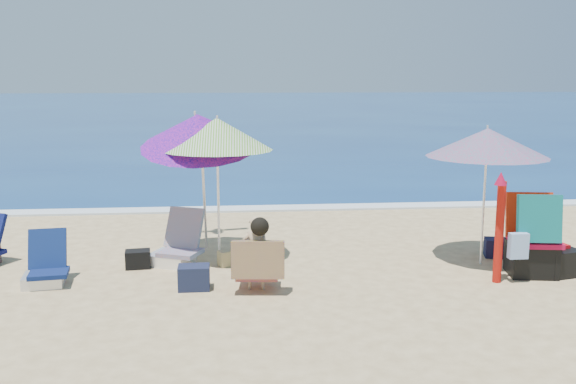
{
  "coord_description": "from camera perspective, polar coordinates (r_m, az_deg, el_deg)",
  "views": [
    {
      "loc": [
        -1.07,
        -7.49,
        2.66
      ],
      "look_at": [
        -0.3,
        1.0,
        1.1
      ],
      "focal_mm": 40.39,
      "sensor_mm": 36.0,
      "label": 1
    }
  ],
  "objects": [
    {
      "name": "bag_navy_b",
      "position": [
        10.05,
        17.95,
        -4.69
      ],
      "size": [
        0.42,
        0.35,
        0.27
      ],
      "color": "#191836",
      "rests_on": "ground"
    },
    {
      "name": "furled_umbrella",
      "position": [
        8.66,
        18.13,
        -2.52
      ],
      "size": [
        0.23,
        0.27,
        1.46
      ],
      "color": "#AA150C",
      "rests_on": "ground"
    },
    {
      "name": "camp_chair_left",
      "position": [
        9.45,
        22.41,
        -5.12
      ],
      "size": [
        0.72,
        0.71,
        0.88
      ],
      "color": "red",
      "rests_on": "ground"
    },
    {
      "name": "bag_navy_a",
      "position": [
        8.25,
        -8.28,
        -7.45
      ],
      "size": [
        0.39,
        0.28,
        0.3
      ],
      "color": "#181E36",
      "rests_on": "ground"
    },
    {
      "name": "ground",
      "position": [
        8.02,
        2.81,
        -9.02
      ],
      "size": [
        120.0,
        120.0,
        0.0
      ],
      "color": "#D8BC84",
      "rests_on": "ground"
    },
    {
      "name": "chair_rainbow",
      "position": [
        9.34,
        -9.81,
        -5.03
      ],
      "size": [
        0.83,
        0.86,
        0.76
      ],
      "color": "#BF5843",
      "rests_on": "ground"
    },
    {
      "name": "umbrella_striped",
      "position": [
        9.15,
        -6.25,
        5.09
      ],
      "size": [
        1.6,
        1.6,
        2.09
      ],
      "color": "white",
      "rests_on": "ground"
    },
    {
      "name": "foam",
      "position": [
        12.91,
        -0.31,
        -1.43
      ],
      "size": [
        120.0,
        0.5,
        0.04
      ],
      "color": "white",
      "rests_on": "ground"
    },
    {
      "name": "sea",
      "position": [
        52.57,
        -4.02,
        7.39
      ],
      "size": [
        120.0,
        80.0,
        0.12
      ],
      "color": "navy",
      "rests_on": "ground"
    },
    {
      "name": "chair_navy",
      "position": [
        8.89,
        -20.56,
        -6.51
      ],
      "size": [
        0.61,
        0.66,
        0.67
      ],
      "color": "#0D1C4D",
      "rests_on": "ground"
    },
    {
      "name": "person_center",
      "position": [
        8.02,
        -2.76,
        -5.57
      ],
      "size": [
        0.66,
        0.61,
        0.94
      ],
      "color": "tan",
      "rests_on": "ground"
    },
    {
      "name": "umbrella_turquoise",
      "position": [
        9.46,
        17.14,
        4.17
      ],
      "size": [
        2.17,
        2.17,
        1.95
      ],
      "color": "white",
      "rests_on": "ground"
    },
    {
      "name": "bag_tan",
      "position": [
        9.18,
        -5.32,
        -5.81
      ],
      "size": [
        0.31,
        0.27,
        0.22
      ],
      "color": "tan",
      "rests_on": "ground"
    },
    {
      "name": "umbrella_blue",
      "position": [
        9.27,
        -7.91,
        5.37
      ],
      "size": [
        1.75,
        1.82,
        2.28
      ],
      "color": "silver",
      "rests_on": "ground"
    },
    {
      "name": "bag_black_a",
      "position": [
        9.27,
        -13.08,
        -5.78
      ],
      "size": [
        0.36,
        0.28,
        0.25
      ],
      "color": "black",
      "rests_on": "ground"
    },
    {
      "name": "camp_chair_right",
      "position": [
        9.22,
        20.69,
        -4.43
      ],
      "size": [
        0.83,
        0.76,
        1.14
      ],
      "color": "#A90C31",
      "rests_on": "ground"
    }
  ]
}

